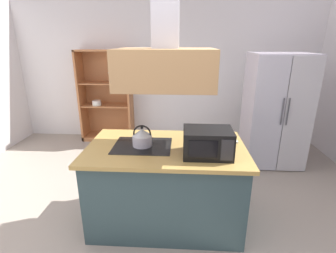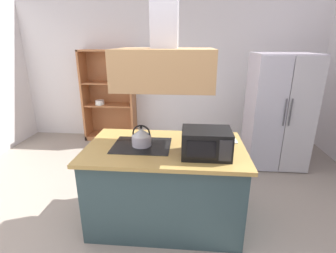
# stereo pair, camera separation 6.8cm
# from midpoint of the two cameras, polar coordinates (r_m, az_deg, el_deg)

# --- Properties ---
(ground_plane) EXTENTS (7.80, 7.80, 0.00)m
(ground_plane) POSITION_cam_midpoint_polar(r_m,az_deg,el_deg) (2.90, -5.71, -23.39)
(ground_plane) COLOR gray
(wall_back) EXTENTS (6.00, 0.12, 2.70)m
(wall_back) POSITION_cam_midpoint_polar(r_m,az_deg,el_deg) (5.17, -0.99, 12.16)
(wall_back) COLOR silver
(wall_back) RESTS_ON ground
(kitchen_island) EXTENTS (1.65, 0.99, 0.90)m
(kitchen_island) POSITION_cam_midpoint_polar(r_m,az_deg,el_deg) (2.84, -1.14, -12.82)
(kitchen_island) COLOR #2C4245
(kitchen_island) RESTS_ON ground
(range_hood) EXTENTS (0.90, 0.70, 1.18)m
(range_hood) POSITION_cam_midpoint_polar(r_m,az_deg,el_deg) (2.43, -1.34, 15.42)
(range_hood) COLOR tan
(refrigerator) EXTENTS (0.90, 0.77, 1.78)m
(refrigerator) POSITION_cam_midpoint_polar(r_m,az_deg,el_deg) (4.37, 22.66, 3.33)
(refrigerator) COLOR #B9B1BD
(refrigerator) RESTS_ON ground
(dish_cabinet) EXTENTS (1.02, 0.40, 1.79)m
(dish_cabinet) POSITION_cam_midpoint_polar(r_m,az_deg,el_deg) (5.27, -14.03, 5.59)
(dish_cabinet) COLOR #AD693C
(dish_cabinet) RESTS_ON ground
(kettle) EXTENTS (0.20, 0.20, 0.23)m
(kettle) POSITION_cam_midpoint_polar(r_m,az_deg,el_deg) (2.63, -6.60, -2.44)
(kettle) COLOR #B9B6C2
(kettle) RESTS_ON kitchen_island
(cutting_board) EXTENTS (0.35, 0.26, 0.02)m
(cutting_board) POSITION_cam_midpoint_polar(r_m,az_deg,el_deg) (2.86, 11.07, -2.72)
(cutting_board) COLOR white
(cutting_board) RESTS_ON kitchen_island
(microwave) EXTENTS (0.46, 0.35, 0.26)m
(microwave) POSITION_cam_midpoint_polar(r_m,az_deg,el_deg) (2.41, 8.15, -3.59)
(microwave) COLOR black
(microwave) RESTS_ON kitchen_island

